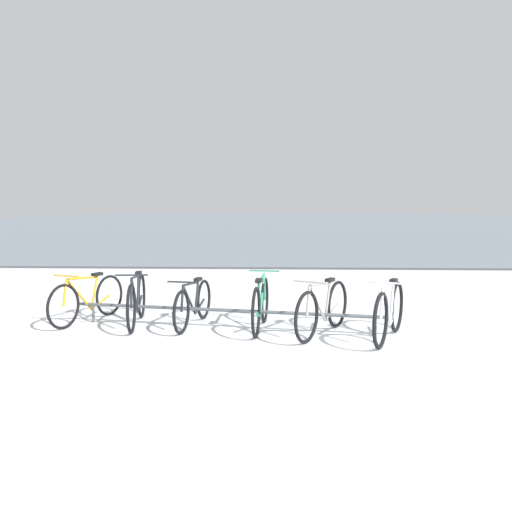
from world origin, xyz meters
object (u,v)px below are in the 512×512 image
at_px(bicycle_1, 137,300).
at_px(bicycle_4, 323,309).
at_px(bicycle_3, 261,304).
at_px(bicycle_0, 88,299).
at_px(bicycle_2, 193,304).
at_px(bicycle_5, 389,312).

height_order(bicycle_1, bicycle_4, bicycle_1).
bearing_deg(bicycle_3, bicycle_0, 171.48).
bearing_deg(bicycle_2, bicycle_3, -10.35).
distance_m(bicycle_2, bicycle_5, 2.85).
bearing_deg(bicycle_2, bicycle_4, -14.00).
relative_size(bicycle_2, bicycle_5, 1.03).
distance_m(bicycle_1, bicycle_2, 0.87).
height_order(bicycle_2, bicycle_3, bicycle_3).
bearing_deg(bicycle_5, bicycle_0, 168.16).
xyz_separation_m(bicycle_2, bicycle_3, (1.02, -0.19, 0.04)).
bearing_deg(bicycle_2, bicycle_5, -14.48).
xyz_separation_m(bicycle_1, bicycle_5, (3.63, -0.74, 0.00)).
bearing_deg(bicycle_5, bicycle_1, 168.46).
height_order(bicycle_1, bicycle_3, bicycle_1).
xyz_separation_m(bicycle_3, bicycle_5, (1.75, -0.53, 0.01)).
xyz_separation_m(bicycle_3, bicycle_4, (0.88, -0.29, -0.00)).
height_order(bicycle_1, bicycle_5, bicycle_5).
distance_m(bicycle_1, bicycle_5, 3.70).
relative_size(bicycle_0, bicycle_2, 0.99).
xyz_separation_m(bicycle_4, bicycle_5, (0.87, -0.24, 0.01)).
height_order(bicycle_1, bicycle_2, bicycle_1).
bearing_deg(bicycle_4, bicycle_1, 169.74).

